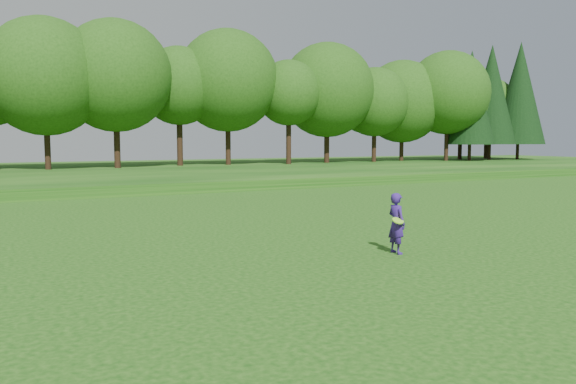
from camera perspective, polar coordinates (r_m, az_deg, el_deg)
name	(u,v)px	position (r m, az deg, el deg)	size (l,w,h in m)	color
ground	(287,281)	(11.73, -0.09, -9.03)	(140.00, 140.00, 0.00)	#11410C
berm	(70,175)	(44.42, -21.28, 1.60)	(130.00, 30.00, 0.60)	#11410C
walking_path	(106,196)	(30.63, -18.05, -0.35)	(130.00, 1.60, 0.04)	gray
treeline	(60,74)	(48.59, -22.19, 11.07)	(104.00, 7.00, 15.00)	#1D4510
woman	(396,223)	(14.61, 10.97, -3.14)	(0.46, 0.63, 1.56)	navy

